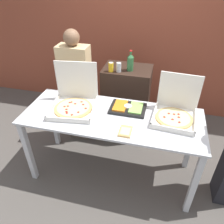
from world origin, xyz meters
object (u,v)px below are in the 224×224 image
at_px(soda_can_silver, 119,67).
at_px(soda_can_colored, 111,67).
at_px(person_guest_cap, 77,88).
at_px(pizza_box_near_right, 175,111).
at_px(veggie_tray, 128,108).
at_px(soda_bottle, 130,62).
at_px(paper_plate_front_center, 125,132).
at_px(pizza_box_far_left, 74,101).

bearing_deg(soda_can_silver, soda_can_colored, -169.67).
bearing_deg(person_guest_cap, pizza_box_near_right, 161.08).
height_order(veggie_tray, soda_bottle, soda_bottle).
bearing_deg(pizza_box_near_right, veggie_tray, -178.12).
relative_size(pizza_box_near_right, paper_plate_front_center, 2.19).
relative_size(paper_plate_front_center, soda_can_colored, 1.80).
bearing_deg(veggie_tray, pizza_box_near_right, -2.54).
bearing_deg(soda_bottle, soda_can_silver, -150.55).
height_order(pizza_box_far_left, veggie_tray, pizza_box_far_left).
bearing_deg(soda_bottle, soda_can_colored, -157.97).
bearing_deg(paper_plate_front_center, pizza_box_near_right, 39.53).
xyz_separation_m(pizza_box_near_right, person_guest_cap, (-1.31, 0.45, -0.13)).
relative_size(soda_can_colored, person_guest_cap, 0.08).
bearing_deg(soda_can_silver, pizza_box_near_right, -38.41).
xyz_separation_m(paper_plate_front_center, person_guest_cap, (-0.85, 0.83, -0.06)).
bearing_deg(pizza_box_far_left, soda_bottle, 48.42).
bearing_deg(soda_bottle, person_guest_cap, -161.86).
relative_size(pizza_box_far_left, person_guest_cap, 0.34).
xyz_separation_m(pizza_box_near_right, soda_can_colored, (-0.86, 0.58, 0.17)).
relative_size(veggie_tray, soda_can_colored, 3.23).
bearing_deg(person_guest_cap, soda_bottle, -161.86).
height_order(pizza_box_near_right, paper_plate_front_center, pizza_box_near_right).
distance_m(veggie_tray, soda_can_colored, 0.69).
bearing_deg(soda_can_colored, paper_plate_front_center, -67.85).
distance_m(paper_plate_front_center, veggie_tray, 0.41).
relative_size(pizza_box_near_right, soda_bottle, 1.79).
bearing_deg(veggie_tray, soda_can_colored, 121.40).
distance_m(pizza_box_far_left, veggie_tray, 0.62).
height_order(soda_can_silver, person_guest_cap, person_guest_cap).
bearing_deg(soda_can_silver, person_guest_cap, -164.95).
xyz_separation_m(veggie_tray, soda_can_silver, (-0.24, 0.58, 0.23)).
height_order(soda_bottle, soda_can_silver, soda_bottle).
relative_size(soda_bottle, soda_can_colored, 2.19).
distance_m(pizza_box_far_left, soda_bottle, 0.93).
xyz_separation_m(pizza_box_near_right, soda_can_silver, (-0.76, 0.60, 0.17)).
bearing_deg(soda_can_colored, pizza_box_near_right, -34.20).
bearing_deg(soda_bottle, pizza_box_far_left, -123.68).
height_order(pizza_box_near_right, soda_can_colored, pizza_box_near_right).
bearing_deg(soda_can_colored, soda_can_silver, 10.33).
distance_m(soda_can_silver, person_guest_cap, 0.65).
height_order(paper_plate_front_center, soda_bottle, soda_bottle).
height_order(veggie_tray, person_guest_cap, person_guest_cap).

